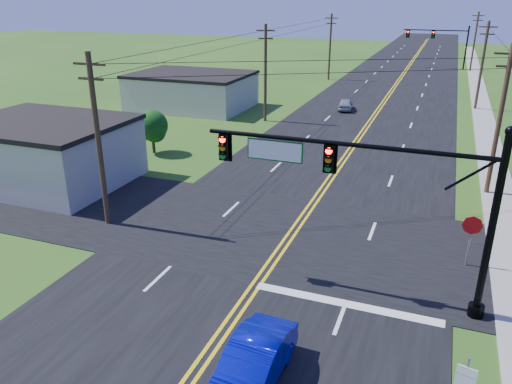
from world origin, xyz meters
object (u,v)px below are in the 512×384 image
at_px(stop_sign, 472,230).
at_px(blue_car, 252,367).
at_px(signal_mast_main, 368,186).
at_px(signal_mast_far, 439,40).

bearing_deg(stop_sign, blue_car, -122.01).
bearing_deg(signal_mast_main, signal_mast_far, 89.92).
bearing_deg(blue_car, signal_mast_far, 89.59).
relative_size(blue_car, stop_sign, 1.83).
height_order(blue_car, stop_sign, stop_sign).
distance_m(signal_mast_main, blue_car, 7.90).
xyz_separation_m(signal_mast_main, blue_car, (-2.23, -6.44, -4.00)).
bearing_deg(stop_sign, signal_mast_main, -136.79).
height_order(signal_mast_main, signal_mast_far, same).
xyz_separation_m(signal_mast_main, signal_mast_far, (0.10, 72.00, -0.20)).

